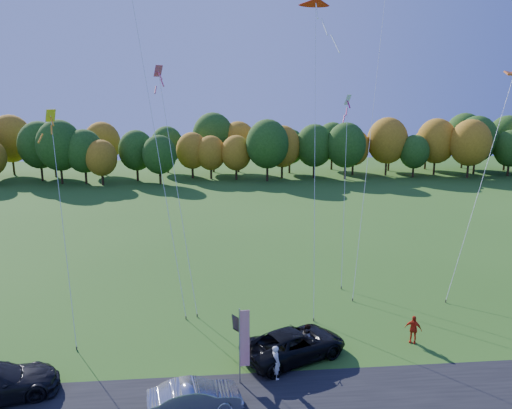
{
  "coord_description": "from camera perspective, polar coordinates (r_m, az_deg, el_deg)",
  "views": [
    {
      "loc": [
        -2.7,
        -23.19,
        13.64
      ],
      "look_at": [
        0.0,
        6.0,
        7.0
      ],
      "focal_mm": 35.0,
      "sensor_mm": 36.0,
      "label": 1
    }
  ],
  "objects": [
    {
      "name": "kite_parafoil_orange",
      "position": [
        38.62,
        13.34,
        11.38
      ],
      "size": [
        7.42,
        13.28,
        26.23
      ],
      "color": "#4C3F33",
      "rests_on": "ground"
    },
    {
      "name": "silver_sedan",
      "position": [
        23.39,
        -7.0,
        -21.01
      ],
      "size": [
        4.25,
        2.12,
        1.34
      ],
      "primitive_type": "imported",
      "rotation": [
        0.0,
        0.0,
        1.75
      ],
      "color": "#9D9DA1",
      "rests_on": "ground"
    },
    {
      "name": "kite_diamond_white",
      "position": [
        38.01,
        10.11,
        1.99
      ],
      "size": [
        2.62,
        7.82,
        13.85
      ],
      "color": "#4C3F33",
      "rests_on": "ground"
    },
    {
      "name": "feather_flag",
      "position": [
        24.3,
        -1.44,
        -15.0
      ],
      "size": [
        0.51,
        0.09,
        3.81
      ],
      "color": "#999999",
      "rests_on": "ground"
    },
    {
      "name": "kite_parafoil_rainbow",
      "position": [
        38.43,
        24.44,
        2.54
      ],
      "size": [
        8.79,
        7.3,
        15.48
      ],
      "color": "#4C3F33",
      "rests_on": "ground"
    },
    {
      "name": "person_tailgate_a",
      "position": [
        25.33,
        2.29,
        -17.56
      ],
      "size": [
        0.61,
        0.73,
        1.71
      ],
      "primitive_type": "imported",
      "rotation": [
        0.0,
        0.0,
        1.94
      ],
      "color": "silver",
      "rests_on": "ground"
    },
    {
      "name": "kite_delta_blue",
      "position": [
        34.17,
        -12.85,
        15.76
      ],
      "size": [
        6.64,
        11.65,
        32.31
      ],
      "color": "#4C3F33",
      "rests_on": "ground"
    },
    {
      "name": "tree_line",
      "position": [
        79.42,
        -3.26,
        2.85
      ],
      "size": [
        116.0,
        12.0,
        10.0
      ],
      "primitive_type": null,
      "color": "#1E4711",
      "rests_on": "ground"
    },
    {
      "name": "kite_delta_red",
      "position": [
        33.08,
        6.78,
        7.21
      ],
      "size": [
        2.66,
        9.76,
        21.03
      ],
      "color": "#4C3F33",
      "rests_on": "ground"
    },
    {
      "name": "kite_diamond_yellow",
      "position": [
        30.16,
        -21.21,
        -2.22
      ],
      "size": [
        2.53,
        5.95,
        13.02
      ],
      "color": "#4C3F33",
      "rests_on": "ground"
    },
    {
      "name": "person_tailgate_b",
      "position": [
        27.58,
        5.94,
        -15.01
      ],
      "size": [
        0.67,
        0.84,
        1.64
      ],
      "primitive_type": "imported",
      "rotation": [
        0.0,
        0.0,
        1.5
      ],
      "color": "gray",
      "rests_on": "ground"
    },
    {
      "name": "kite_diamond_pink",
      "position": [
        32.26,
        -9.03,
        1.86
      ],
      "size": [
        2.95,
        6.2,
        15.73
      ],
      "color": "#4C3F33",
      "rests_on": "ground"
    },
    {
      "name": "ground",
      "position": [
        27.04,
        1.23,
        -17.53
      ],
      "size": [
        160.0,
        160.0,
        0.0
      ],
      "primitive_type": "plane",
      "color": "#275316"
    },
    {
      "name": "person_east",
      "position": [
        29.78,
        17.52,
        -13.43
      ],
      "size": [
        0.99,
        0.83,
        1.59
      ],
      "primitive_type": "imported",
      "rotation": [
        0.0,
        0.0,
        -0.57
      ],
      "color": "red",
      "rests_on": "ground"
    },
    {
      "name": "black_suv",
      "position": [
        27.1,
        4.41,
        -15.61
      ],
      "size": [
        6.19,
        4.67,
        1.56
      ],
      "primitive_type": "imported",
      "rotation": [
        0.0,
        0.0,
        1.99
      ],
      "color": "black",
      "rests_on": "ground"
    }
  ]
}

